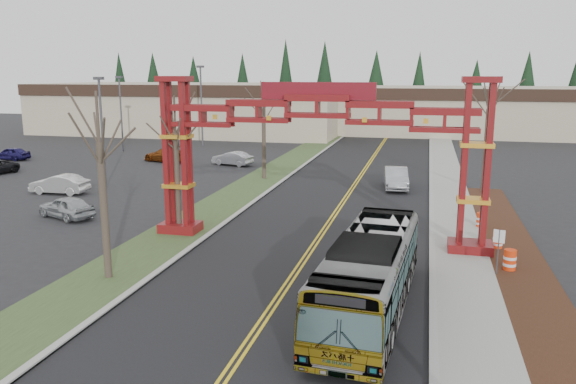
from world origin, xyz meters
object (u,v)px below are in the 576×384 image
(barrel_north, at_px, (481,221))
(transit_bus, at_px, (370,274))
(light_pole_near, at_px, (102,124))
(bare_tree_median_near, at_px, (99,144))
(light_pole_far, at_px, (201,100))
(bare_tree_median_far, at_px, (264,109))
(retail_building_east, at_px, (457,110))
(bare_tree_median_mid, at_px, (175,133))
(silver_sedan, at_px, (396,178))
(parked_car_near_a, at_px, (66,207))
(parked_car_far_a, at_px, (232,158))
(gateway_arch, at_px, (317,133))
(parked_car_mid_b, at_px, (11,154))
(barrel_south, at_px, (510,261))
(bare_tree_right_far, at_px, (489,110))
(street_sign, at_px, (499,243))
(parked_car_near_b, at_px, (59,184))
(retail_building_west, at_px, (195,108))
(parked_car_mid_a, at_px, (166,155))
(light_pole_mid, at_px, (121,108))
(barrel_mid, at_px, (498,241))

(barrel_north, bearing_deg, transit_bus, -110.95)
(light_pole_near, bearing_deg, transit_bus, -39.89)
(bare_tree_median_near, distance_m, light_pole_far, 46.97)
(bare_tree_median_near, height_order, bare_tree_median_far, bare_tree_median_far)
(retail_building_east, xyz_separation_m, bare_tree_median_mid, (-18.00, -62.10, 2.28))
(silver_sedan, height_order, parked_car_near_a, silver_sedan)
(silver_sedan, relative_size, parked_car_far_a, 1.20)
(gateway_arch, bearing_deg, parked_car_mid_b, 150.06)
(silver_sedan, distance_m, parked_car_mid_b, 40.99)
(bare_tree_median_near, xyz_separation_m, barrel_south, (17.59, 5.22, -5.54))
(bare_tree_right_far, distance_m, street_sign, 19.81)
(bare_tree_right_far, relative_size, barrel_north, 8.90)
(silver_sedan, relative_size, parked_car_near_b, 1.13)
(parked_car_far_a, xyz_separation_m, bare_tree_median_near, (5.21, -31.44, 5.39))
(parked_car_far_a, bearing_deg, parked_car_near_a, 7.55)
(light_pole_far, height_order, street_sign, light_pole_far)
(gateway_arch, distance_m, parked_car_near_a, 17.33)
(parked_car_mid_b, xyz_separation_m, bare_tree_median_near, (29.25, -29.12, 5.39))
(barrel_north, bearing_deg, barrel_south, -84.95)
(retail_building_west, xyz_separation_m, bare_tree_right_far, (40.00, -37.98, 2.61))
(light_pole_near, height_order, barrel_south, light_pole_near)
(barrel_south, bearing_deg, transit_bus, -133.82)
(gateway_arch, distance_m, retail_building_west, 61.78)
(bare_tree_right_far, relative_size, barrel_south, 8.01)
(gateway_arch, distance_m, bare_tree_median_far, 19.04)
(gateway_arch, relative_size, parked_car_mid_b, 4.50)
(parked_car_mid_a, distance_m, light_pole_mid, 11.27)
(street_sign, bearing_deg, retail_building_west, 124.27)
(parked_car_mid_b, height_order, bare_tree_median_far, bare_tree_median_far)
(parked_car_mid_b, bearing_deg, retail_building_east, 133.03)
(parked_car_near_a, bearing_deg, retail_building_west, -144.02)
(bare_tree_right_far, distance_m, light_pole_mid, 41.76)
(parked_car_near_a, distance_m, light_pole_far, 36.58)
(barrel_mid, bearing_deg, silver_sedan, 112.00)
(retail_building_east, height_order, bare_tree_right_far, bare_tree_right_far)
(parked_car_near_b, distance_m, bare_tree_median_mid, 16.45)
(retail_building_east, relative_size, parked_car_mid_a, 7.63)
(retail_building_west, xyz_separation_m, barrel_south, (39.59, -56.40, -3.22))
(parked_car_mid_a, bearing_deg, bare_tree_median_near, 38.85)
(bare_tree_median_mid, bearing_deg, parked_car_near_a, 169.83)
(retail_building_west, relative_size, bare_tree_median_mid, 5.85)
(silver_sedan, height_order, parked_car_near_b, silver_sedan)
(silver_sedan, xyz_separation_m, light_pole_near, (-22.89, -5.09, 4.24))
(bare_tree_median_mid, bearing_deg, transit_bus, -35.62)
(bare_tree_median_mid, xyz_separation_m, barrel_north, (16.93, 5.17, -5.30))
(street_sign, relative_size, barrel_mid, 2.31)
(barrel_north, bearing_deg, parked_car_mid_a, 147.03)
(gateway_arch, xyz_separation_m, transit_bus, (3.73, -8.55, -4.42))
(bare_tree_median_mid, bearing_deg, parked_car_near_b, 149.76)
(bare_tree_median_mid, bearing_deg, retail_building_east, 73.84)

